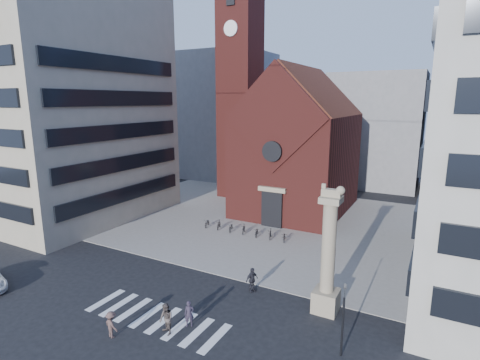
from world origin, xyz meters
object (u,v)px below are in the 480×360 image
traffic_light (343,318)px  pedestrian_0 (189,314)px  lion_column (328,263)px  scooter_0 (207,223)px  pedestrian_2 (252,280)px  pedestrian_1 (166,319)px

traffic_light → pedestrian_0: traffic_light is taller
lion_column → traffic_light: bearing=-63.5°
lion_column → pedestrian_0: size_ratio=5.26×
traffic_light → pedestrian_0: (-8.99, -1.69, -1.46)m
pedestrian_0 → scooter_0: 18.66m
traffic_light → pedestrian_2: 8.60m
pedestrian_0 → scooter_0: bearing=85.9°
pedestrian_0 → traffic_light: bearing=-23.4°
lion_column → traffic_light: size_ratio=2.02×
lion_column → pedestrian_1: size_ratio=4.46×
pedestrian_1 → pedestrian_2: 7.36m
pedestrian_1 → pedestrian_2: bearing=97.3°
traffic_light → pedestrian_0: bearing=-169.4°
pedestrian_2 → scooter_0: bearing=69.4°
pedestrian_0 → pedestrian_1: (-0.72, -1.33, 0.15)m
lion_column → pedestrian_2: size_ratio=4.68×
pedestrian_0 → pedestrian_2: size_ratio=0.89×
lion_column → pedestrian_0: lion_column is taller
lion_column → traffic_light: (1.99, -4.00, -1.17)m
lion_column → scooter_0: (-16.32, 10.48, -2.97)m
traffic_light → lion_column: bearing=116.5°
lion_column → pedestrian_1: bearing=-137.7°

